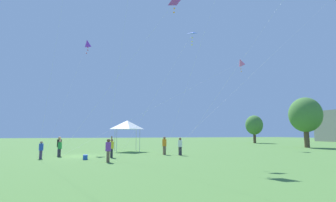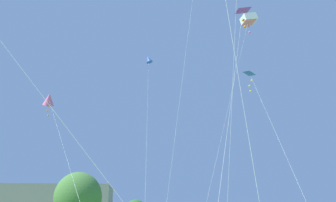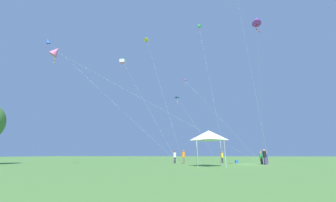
# 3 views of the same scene
# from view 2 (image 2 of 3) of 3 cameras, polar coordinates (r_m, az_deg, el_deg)

# --- Properties ---
(tree_far_centre) EXTENTS (5.12, 4.60, 7.72)m
(tree_far_centre) POSITION_cam_2_polar(r_m,az_deg,el_deg) (42.73, -13.57, -14.12)
(tree_far_centre) COLOR brown
(tree_far_centre) RESTS_ON ground
(kite_blue_delta_1) EXTENTS (1.31, 6.99, 11.18)m
(kite_blue_delta_1) POSITION_cam_2_polar(r_m,az_deg,el_deg) (21.12, 12.43, 3.89)
(kite_blue_delta_1) COLOR silver
(kite_blue_delta_1) RESTS_ON ground
(kite_purple_delta_2) EXTENTS (5.16, 10.42, 14.32)m
(kite_purple_delta_2) POSITION_cam_2_polar(r_m,az_deg,el_deg) (20.92, 11.27, 13.32)
(kite_purple_delta_2) COLOR silver
(kite_purple_delta_2) RESTS_ON ground
(kite_blue_diamond_5) EXTENTS (1.46, 24.44, 21.92)m
(kite_blue_diamond_5) POSITION_cam_2_polar(r_m,az_deg,el_deg) (45.79, -2.97, 6.35)
(kite_blue_diamond_5) COLOR silver
(kite_blue_diamond_5) RESTS_ON ground
(kite_white_box_6) EXTENTS (8.99, 13.53, 21.92)m
(kite_white_box_6) POSITION_cam_2_polar(r_m,az_deg,el_deg) (37.57, 12.20, 12.07)
(kite_white_box_6) COLOR silver
(kite_white_box_6) RESTS_ON ground
(kite_pink_diamond_8) EXTENTS (8.58, 25.28, 13.85)m
(kite_pink_diamond_8) POSITION_cam_2_polar(r_m,az_deg,el_deg) (34.51, -17.69, 0.23)
(kite_pink_diamond_8) COLOR silver
(kite_pink_diamond_8) RESTS_ON ground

